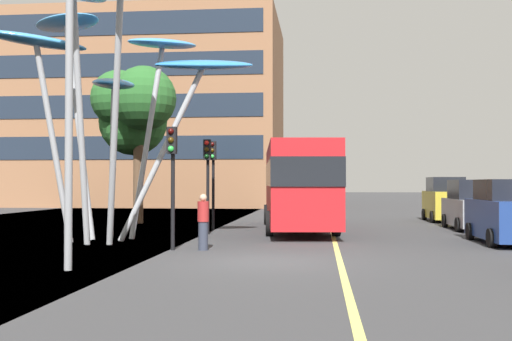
{
  "coord_description": "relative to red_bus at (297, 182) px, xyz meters",
  "views": [
    {
      "loc": [
        1.32,
        -16.01,
        2.01
      ],
      "look_at": [
        -1.16,
        8.42,
        2.5
      ],
      "focal_mm": 43.8,
      "sensor_mm": 36.0,
      "label": 1
    }
  ],
  "objects": [
    {
      "name": "red_bus",
      "position": [
        0.0,
        0.0,
        0.0
      ],
      "size": [
        3.65,
        11.6,
        3.79
      ],
      "color": "red",
      "rests_on": "ground"
    },
    {
      "name": "traffic_light_island_mid",
      "position": [
        -3.61,
        -0.34,
        0.68
      ],
      "size": [
        0.28,
        0.42,
        3.8
      ],
      "color": "black",
      "rests_on": "ground"
    },
    {
      "name": "tree_pavement_near",
      "position": [
        -8.38,
        3.68,
        3.48
      ],
      "size": [
        4.5,
        5.23,
        7.66
      ],
      "color": "brown",
      "rests_on": "ground"
    },
    {
      "name": "traffic_light_kerb_near",
      "position": [
        -3.44,
        -8.49,
        0.59
      ],
      "size": [
        0.28,
        0.42,
        3.68
      ],
      "color": "black",
      "rests_on": "ground"
    },
    {
      "name": "street_lamp",
      "position": [
        -4.47,
        -12.85,
        2.97
      ],
      "size": [
        1.68,
        0.44,
        7.95
      ],
      "color": "gray",
      "rests_on": "ground"
    },
    {
      "name": "car_side_street",
      "position": [
        7.47,
        6.63,
        -0.99
      ],
      "size": [
        1.95,
        4.03,
        2.31
      ],
      "color": "gold",
      "rests_on": "ground"
    },
    {
      "name": "traffic_light_kerb_far",
      "position": [
        -3.42,
        -2.67,
        0.61
      ],
      "size": [
        0.28,
        0.42,
        3.71
      ],
      "color": "black",
      "rests_on": "ground"
    },
    {
      "name": "backdrop_building",
      "position": [
        -14.72,
        28.82,
        6.23
      ],
      "size": [
        24.1,
        14.66,
        16.59
      ],
      "color": "#8E6042",
      "rests_on": "ground"
    },
    {
      "name": "leaf_sculpture",
      "position": [
        -6.14,
        -5.79,
        4.56
      ],
      "size": [
        9.16,
        9.62,
        8.81
      ],
      "color": "#9EA0A5",
      "rests_on": "ground"
    },
    {
      "name": "car_parked_mid",
      "position": [
        7.15,
        -5.35,
        -1.06
      ],
      "size": [
        2.04,
        4.46,
        2.13
      ],
      "color": "navy",
      "rests_on": "ground"
    },
    {
      "name": "pedestrian",
      "position": [
        -2.53,
        -8.31,
        -1.23
      ],
      "size": [
        0.34,
        0.34,
        1.68
      ],
      "color": "#2D3342",
      "rests_on": "ground"
    },
    {
      "name": "car_parked_far",
      "position": [
        7.46,
        0.86,
        -1.07
      ],
      "size": [
        1.96,
        4.39,
        2.14
      ],
      "color": "gray",
      "rests_on": "ground"
    },
    {
      "name": "ground",
      "position": [
        -1.09,
        -10.71,
        -2.12
      ],
      "size": [
        120.0,
        240.0,
        0.1
      ],
      "color": "#38383A"
    }
  ]
}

